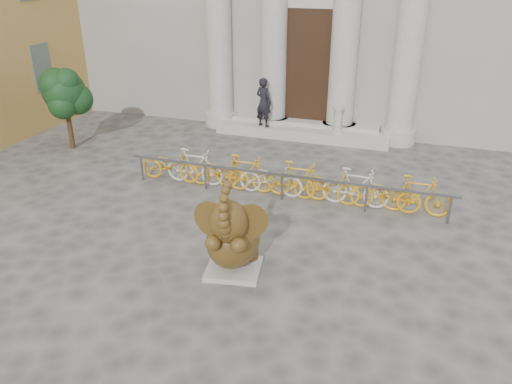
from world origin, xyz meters
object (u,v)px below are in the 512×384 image
(elephant_statue, at_px, (233,238))
(pedestrian, at_px, (264,102))
(bike_rack, at_px, (284,178))
(tree, at_px, (65,93))

(elephant_statue, distance_m, pedestrian, 8.48)
(elephant_statue, height_order, pedestrian, elephant_statue)
(elephant_statue, bearing_deg, pedestrian, 94.05)
(bike_rack, xyz_separation_m, pedestrian, (-1.99, 4.52, 0.70))
(bike_rack, xyz_separation_m, tree, (-7.54, 1.35, 1.34))
(elephant_statue, xyz_separation_m, bike_rack, (0.00, 3.71, -0.27))
(bike_rack, relative_size, tree, 3.22)
(bike_rack, bearing_deg, tree, 169.82)
(pedestrian, bearing_deg, bike_rack, 135.90)
(tree, xyz_separation_m, pedestrian, (5.56, 3.16, -0.63))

